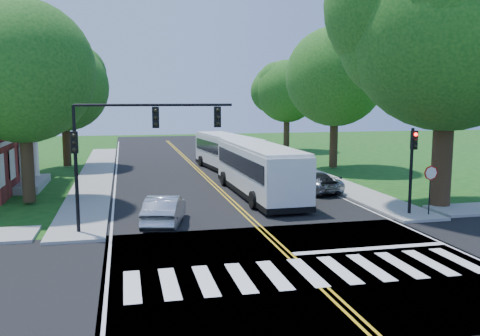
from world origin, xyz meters
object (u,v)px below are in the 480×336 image
object	(u,v)px
bus_lead	(258,169)
hatchback	(165,210)
signal_ne	(412,159)
suv	(313,182)
signal_nw	(130,136)
bus_follow	(228,152)
dark_sedan	(312,182)

from	to	relation	value
bus_lead	hatchback	size ratio (longest dim) A/B	2.79
signal_ne	hatchback	bearing A→B (deg)	176.08
signal_ne	suv	bearing A→B (deg)	107.33
signal_nw	signal_ne	distance (m)	14.13
bus_follow	suv	size ratio (longest dim) A/B	2.52
signal_nw	hatchback	world-z (taller)	signal_nw
signal_ne	suv	xyz separation A→B (m)	(-2.39, 7.65, -2.30)
signal_nw	bus_follow	size ratio (longest dim) A/B	0.60
signal_nw	hatchback	bearing A→B (deg)	29.49
suv	dark_sedan	world-z (taller)	dark_sedan
signal_nw	signal_ne	xyz separation A→B (m)	(14.06, 0.01, -1.41)
hatchback	dark_sedan	bearing A→B (deg)	-132.79
bus_lead	hatchback	distance (m)	9.03
bus_follow	hatchback	bearing A→B (deg)	62.36
signal_nw	dark_sedan	distance (m)	14.32
suv	dark_sedan	size ratio (longest dim) A/B	1.04
dark_sedan	bus_lead	bearing A→B (deg)	-5.13
suv	bus_lead	bearing A→B (deg)	-3.16
signal_nw	suv	world-z (taller)	signal_nw
hatchback	suv	size ratio (longest dim) A/B	0.95
bus_lead	bus_follow	size ratio (longest dim) A/B	1.05
bus_follow	suv	bearing A→B (deg)	101.91
hatchback	suv	distance (m)	12.20
bus_lead	dark_sedan	xyz separation A→B (m)	(3.68, 0.37, -1.03)
suv	dark_sedan	bearing A→B (deg)	24.09
hatchback	suv	world-z (taller)	hatchback
bus_lead	suv	distance (m)	3.95
suv	signal_nw	bearing A→B (deg)	23.46
signal_nw	dark_sedan	xyz separation A→B (m)	(11.56, 7.59, -3.71)
suv	signal_ne	bearing A→B (deg)	97.48
bus_lead	signal_ne	bearing A→B (deg)	129.65
hatchback	dark_sedan	size ratio (longest dim) A/B	0.98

